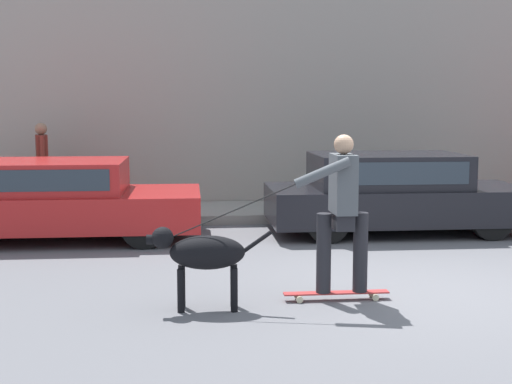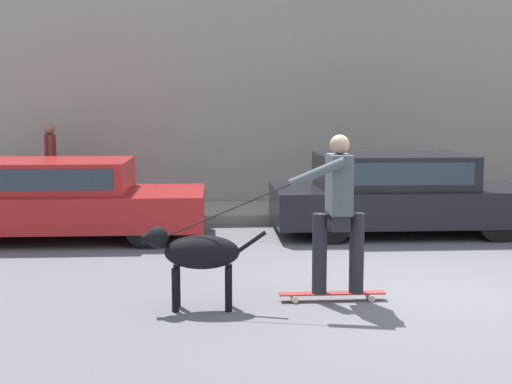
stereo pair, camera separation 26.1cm
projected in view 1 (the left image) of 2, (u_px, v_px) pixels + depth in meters
ground_plane at (426, 291)px, 7.77m from camera, size 36.00×36.00×0.00m
back_wall at (315, 91)px, 13.82m from camera, size 32.00×0.30×4.54m
sidewalk_curb at (326, 211)px, 13.02m from camera, size 30.00×1.83×0.16m
parked_car_0 at (57, 200)px, 10.61m from camera, size 4.19×1.90×1.19m
parked_car_1 at (393, 194)px, 11.16m from camera, size 4.03×1.76×1.25m
dog at (203, 254)px, 6.99m from camera, size 1.23×0.38×0.83m
skateboarder at (341, 207)px, 7.28m from camera, size 2.33×0.62×1.72m
pedestrian_with_bag at (42, 162)px, 12.55m from camera, size 0.28×0.66×1.53m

